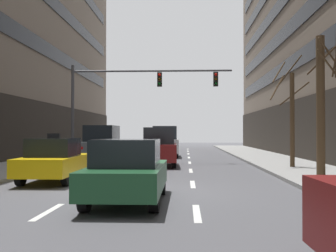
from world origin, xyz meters
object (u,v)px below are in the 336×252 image
Objects in this scene: car_driving_2 at (165,142)px; street_tree_0 at (321,102)px; car_driving_1 at (102,144)px; street_tree_2 at (291,114)px; car_driving_3 at (128,171)px; traffic_signal_0 at (131,90)px; taxi_driving_0 at (55,160)px; car_driving_4 at (159,147)px.

car_driving_2 is 15.65m from street_tree_0.
car_driving_1 is 10.70m from street_tree_2.
street_tree_2 reaches higher than car_driving_2.
car_driving_3 is 0.44× the size of traffic_signal_0.
street_tree_2 is (9.91, -3.71, 1.58)m from car_driving_1.
taxi_driving_0 reaches higher than car_driving_3.
car_driving_3 is (3.25, -4.28, 0.01)m from taxi_driving_0.
car_driving_1 is 7.03m from car_driving_2.
traffic_signal_0 is 9.58m from street_tree_2.
car_driving_4 is at bearing 89.62° from car_driving_3.
car_driving_4 is (0.08, 11.22, 0.22)m from car_driving_3.
traffic_signal_0 is at bearing 81.41° from taxi_driving_0.
car_driving_4 is at bearing 137.90° from street_tree_0.
car_driving_2 is at bearing 90.73° from car_driving_4.
car_driving_1 is 1.06× the size of car_driving_3.
traffic_signal_0 is 1.82× the size of street_tree_0.
car_driving_1 is at bearing -118.40° from car_driving_2.
car_driving_3 is at bearing -90.38° from car_driving_4.
car_driving_3 is 11.69m from street_tree_2.
car_driving_1 is at bearing 149.96° from car_driving_4.
taxi_driving_0 is at bearing -98.59° from traffic_signal_0.
street_tree_0 reaches higher than car_driving_1.
street_tree_0 is 0.97× the size of street_tree_2.
taxi_driving_0 is 7.70m from car_driving_4.
car_driving_4 is at bearing 64.39° from taxi_driving_0.
street_tree_2 is (6.56, -9.89, 1.55)m from car_driving_2.
car_driving_1 is (-0.12, 8.93, 0.31)m from taxi_driving_0.
street_tree_2 reaches higher than car_driving_1.
street_tree_0 is (9.84, 1.05, 2.14)m from taxi_driving_0.
car_driving_1 reaches higher than car_driving_4.
street_tree_0 reaches higher than car_driving_4.
car_driving_3 is at bearing -82.69° from traffic_signal_0.
street_tree_2 reaches higher than taxi_driving_0.
car_driving_4 is (0.10, -8.18, -0.10)m from car_driving_2.
taxi_driving_0 is at bearing -115.61° from car_driving_4.
car_driving_2 is (3.22, 15.12, 0.34)m from taxi_driving_0.
taxi_driving_0 is 8.94m from car_driving_1.
taxi_driving_0 is at bearing 127.20° from car_driving_3.
car_driving_1 is 13.64m from car_driving_3.
street_tree_0 is at bearing 6.09° from taxi_driving_0.
car_driving_1 reaches higher than car_driving_3.
street_tree_2 is (8.33, -4.45, -1.66)m from traffic_signal_0.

